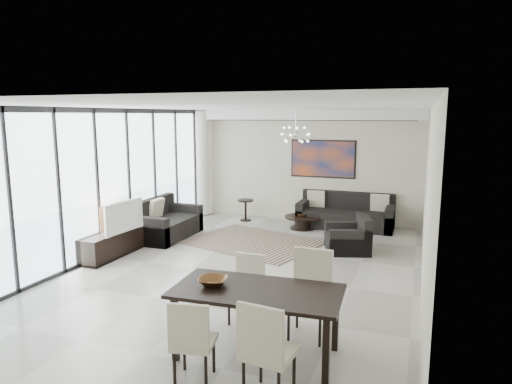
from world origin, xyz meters
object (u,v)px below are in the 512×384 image
at_px(tv_console, 113,244).
at_px(coffee_table, 303,222).
at_px(sofa_main, 346,216).
at_px(dining_table, 257,296).
at_px(television, 120,216).

bearing_deg(tv_console, coffee_table, 49.12).
bearing_deg(sofa_main, tv_console, -135.00).
xyz_separation_m(tv_console, dining_table, (3.97, -2.58, 0.46)).
height_order(sofa_main, television, television).
height_order(television, dining_table, television).
xyz_separation_m(sofa_main, dining_table, (0.02, -6.53, 0.43)).
height_order(sofa_main, dining_table, sofa_main).
bearing_deg(dining_table, sofa_main, 90.22).
distance_m(sofa_main, dining_table, 6.54).
bearing_deg(coffee_table, dining_table, -80.64).
distance_m(coffee_table, sofa_main, 1.10).
bearing_deg(dining_table, television, 145.46).
xyz_separation_m(television, dining_table, (3.81, -2.62, -0.09)).
height_order(sofa_main, tv_console, sofa_main).
distance_m(television, dining_table, 4.63).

